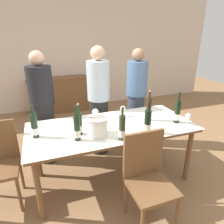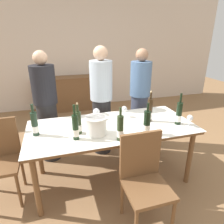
# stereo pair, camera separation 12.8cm
# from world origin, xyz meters

# --- Properties ---
(ground_plane) EXTENTS (12.00, 12.00, 0.00)m
(ground_plane) POSITION_xyz_m (0.00, 0.00, 0.00)
(ground_plane) COLOR olive
(back_wall) EXTENTS (8.00, 0.10, 2.80)m
(back_wall) POSITION_xyz_m (0.00, 3.11, 1.40)
(back_wall) COLOR beige
(back_wall) RESTS_ON ground_plane
(sideboard_cabinet) EXTENTS (1.42, 0.46, 0.83)m
(sideboard_cabinet) POSITION_xyz_m (-0.35, 2.82, 0.42)
(sideboard_cabinet) COLOR brown
(sideboard_cabinet) RESTS_ON ground_plane
(dining_table) EXTENTS (1.99, 0.91, 0.76)m
(dining_table) POSITION_xyz_m (0.00, 0.00, 0.69)
(dining_table) COLOR brown
(dining_table) RESTS_ON ground_plane
(ice_bucket) EXTENTS (0.24, 0.24, 0.20)m
(ice_bucket) POSITION_xyz_m (-0.23, -0.15, 0.87)
(ice_bucket) COLOR white
(ice_bucket) RESTS_ON dining_table
(wine_bottle_0) EXTENTS (0.07, 0.07, 0.40)m
(wine_bottle_0) POSITION_xyz_m (0.49, -0.00, 0.90)
(wine_bottle_0) COLOR #332314
(wine_bottle_0) RESTS_ON dining_table
(wine_bottle_1) EXTENTS (0.07, 0.07, 0.39)m
(wine_bottle_1) POSITION_xyz_m (-0.46, -0.20, 0.90)
(wine_bottle_1) COLOR black
(wine_bottle_1) RESTS_ON dining_table
(wine_bottle_2) EXTENTS (0.07, 0.07, 0.36)m
(wine_bottle_2) POSITION_xyz_m (-0.87, 0.02, 0.89)
(wine_bottle_2) COLOR #1E3323
(wine_bottle_2) RESTS_ON dining_table
(wine_bottle_3) EXTENTS (0.07, 0.07, 0.36)m
(wine_bottle_3) POSITION_xyz_m (-0.02, -0.35, 0.89)
(wine_bottle_3) COLOR #28381E
(wine_bottle_3) RESTS_ON dining_table
(wine_bottle_4) EXTENTS (0.07, 0.07, 0.39)m
(wine_bottle_4) POSITION_xyz_m (0.79, -0.18, 0.90)
(wine_bottle_4) COLOR black
(wine_bottle_4) RESTS_ON dining_table
(wine_bottle_5) EXTENTS (0.08, 0.08, 0.36)m
(wine_bottle_5) POSITION_xyz_m (0.31, -0.31, 0.89)
(wine_bottle_5) COLOR black
(wine_bottle_5) RESTS_ON dining_table
(wine_bottle_6) EXTENTS (0.07, 0.07, 0.36)m
(wine_bottle_6) POSITION_xyz_m (-0.41, -0.08, 0.89)
(wine_bottle_6) COLOR #28381E
(wine_bottle_6) RESTS_ON dining_table
(wine_glass_0) EXTENTS (0.07, 0.07, 0.15)m
(wine_glass_0) POSITION_xyz_m (0.24, 0.23, 0.87)
(wine_glass_0) COLOR white
(wine_glass_0) RESTS_ON dining_table
(wine_glass_1) EXTENTS (0.08, 0.08, 0.15)m
(wine_glass_1) POSITION_xyz_m (0.88, -0.28, 0.87)
(wine_glass_1) COLOR white
(wine_glass_1) RESTS_ON dining_table
(wine_glass_2) EXTENTS (0.09, 0.09, 0.15)m
(wine_glass_2) POSITION_xyz_m (-0.13, 0.26, 0.86)
(wine_glass_2) COLOR white
(wine_glass_2) RESTS_ON dining_table
(chair_near_front) EXTENTS (0.42, 0.42, 0.94)m
(chair_near_front) POSITION_xyz_m (0.12, -0.68, 0.53)
(chair_near_front) COLOR brown
(chair_near_front) RESTS_ON ground_plane
(person_host) EXTENTS (0.33, 0.33, 1.61)m
(person_host) POSITION_xyz_m (-0.76, 0.72, 0.80)
(person_host) COLOR #262628
(person_host) RESTS_ON ground_plane
(person_guest_left) EXTENTS (0.33, 0.33, 1.66)m
(person_guest_left) POSITION_xyz_m (0.04, 0.69, 0.83)
(person_guest_left) COLOR #262628
(person_guest_left) RESTS_ON ground_plane
(person_guest_right) EXTENTS (0.33, 0.33, 1.60)m
(person_guest_right) POSITION_xyz_m (0.70, 0.75, 0.80)
(person_guest_right) COLOR #383F56
(person_guest_right) RESTS_ON ground_plane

